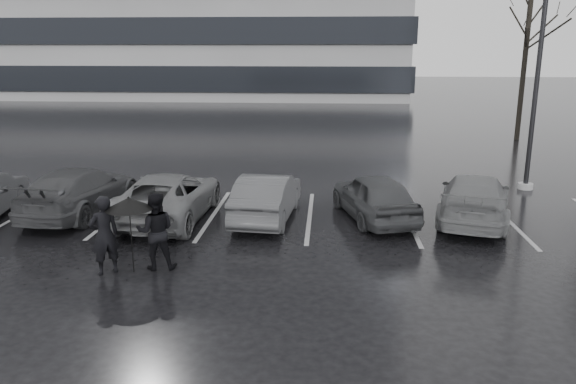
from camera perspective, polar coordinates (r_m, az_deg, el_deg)
The scene contains 12 objects.
ground at distance 13.88m, azimuth -0.62°, elevation -5.44°, with size 160.00×160.00×0.00m, color black.
car_main at distance 15.96m, azimuth 8.76°, elevation -0.44°, with size 1.56×3.87×1.32m, color black.
car_west_a at distance 15.80m, azimuth -2.15°, elevation -0.45°, with size 1.38×3.97×1.31m, color #2D2D2F.
car_west_b at distance 16.15m, azimuth -12.10°, elevation -0.42°, with size 2.19×4.76×1.32m, color #4D4D50.
car_west_c at distance 17.40m, azimuth -20.38°, elevation 0.12°, with size 1.90×4.67×1.35m, color black.
car_east at distance 16.46m, azimuth 18.40°, elevation -0.58°, with size 1.83×4.51×1.31m, color #4D4D50.
pedestrian_left at distance 12.58m, azimuth -18.15°, elevation -4.17°, with size 0.63×0.41×1.73m, color black.
pedestrian_right at distance 12.56m, azimuth -13.30°, elevation -3.87°, with size 0.84×0.65×1.72m, color black.
umbrella at distance 12.27m, azimuth -15.86°, elevation -1.13°, with size 1.00×1.00×1.70m.
lamp_post at distance 20.38m, azimuth 24.12°, elevation 11.74°, with size 0.50×0.50×9.12m.
stall_stripes at distance 16.31m, azimuth -2.71°, elevation -2.35°, with size 19.72×5.00×0.00m.
tree_north at distance 31.60m, azimuth 22.95°, elevation 12.58°, with size 0.26×0.26×8.50m, color black.
Camera 1 is at (1.07, -12.99, 4.76)m, focal length 35.00 mm.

